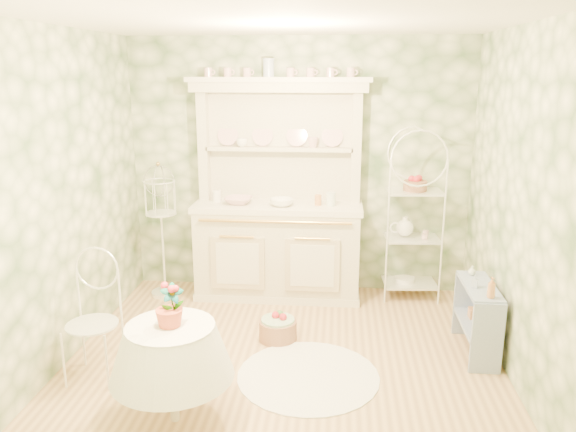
# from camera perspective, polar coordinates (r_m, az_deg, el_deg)

# --- Properties ---
(floor) EXTENTS (3.60, 3.60, 0.00)m
(floor) POSITION_cam_1_polar(r_m,az_deg,el_deg) (4.76, -0.56, -15.08)
(floor) COLOR tan
(floor) RESTS_ON ground
(ceiling) EXTENTS (3.60, 3.60, 0.00)m
(ceiling) POSITION_cam_1_polar(r_m,az_deg,el_deg) (4.15, -0.66, 19.34)
(ceiling) COLOR white
(ceiling) RESTS_ON floor
(wall_left) EXTENTS (3.60, 3.60, 0.00)m
(wall_left) POSITION_cam_1_polar(r_m,az_deg,el_deg) (4.78, -22.62, 1.30)
(wall_left) COLOR beige
(wall_left) RESTS_ON floor
(wall_right) EXTENTS (3.60, 3.60, 0.00)m
(wall_right) POSITION_cam_1_polar(r_m,az_deg,el_deg) (4.46, 23.10, 0.35)
(wall_right) COLOR beige
(wall_right) RESTS_ON floor
(wall_back) EXTENTS (3.60, 3.60, 0.00)m
(wall_back) POSITION_cam_1_polar(r_m,az_deg,el_deg) (6.01, 1.11, 4.97)
(wall_back) COLOR beige
(wall_back) RESTS_ON floor
(wall_front) EXTENTS (3.60, 3.60, 0.00)m
(wall_front) POSITION_cam_1_polar(r_m,az_deg,el_deg) (2.56, -4.68, -8.67)
(wall_front) COLOR beige
(wall_front) RESTS_ON floor
(kitchen_dresser) EXTENTS (1.87, 0.61, 2.29)m
(kitchen_dresser) POSITION_cam_1_polar(r_m,az_deg,el_deg) (5.80, -1.07, 2.54)
(kitchen_dresser) COLOR beige
(kitchen_dresser) RESTS_ON floor
(bakers_rack) EXTENTS (0.59, 0.44, 1.81)m
(bakers_rack) POSITION_cam_1_polar(r_m,az_deg,el_deg) (5.96, 12.62, 0.15)
(bakers_rack) COLOR white
(bakers_rack) RESTS_ON floor
(side_shelf) EXTENTS (0.29, 0.75, 0.64)m
(side_shelf) POSITION_cam_1_polar(r_m,az_deg,el_deg) (5.10, 18.65, -9.76)
(side_shelf) COLOR #8C9DBF
(side_shelf) RESTS_ON floor
(round_table) EXTENTS (0.74, 0.74, 0.67)m
(round_table) POSITION_cam_1_polar(r_m,az_deg,el_deg) (4.05, -11.61, -15.67)
(round_table) COLOR white
(round_table) RESTS_ON floor
(cafe_chair) EXTENTS (0.38, 0.38, 0.83)m
(cafe_chair) POSITION_cam_1_polar(r_m,az_deg,el_deg) (4.69, -19.25, -10.78)
(cafe_chair) COLOR white
(cafe_chair) RESTS_ON floor
(birdcage_stand) EXTENTS (0.35, 0.35, 1.33)m
(birdcage_stand) POSITION_cam_1_polar(r_m,az_deg,el_deg) (6.06, -12.65, -1.95)
(birdcage_stand) COLOR white
(birdcage_stand) RESTS_ON floor
(floor_basket) EXTENTS (0.36, 0.36, 0.21)m
(floor_basket) POSITION_cam_1_polar(r_m,az_deg,el_deg) (5.14, -1.04, -11.35)
(floor_basket) COLOR #9F6D51
(floor_basket) RESTS_ON floor
(lace_rug) EXTENTS (1.35, 1.35, 0.01)m
(lace_rug) POSITION_cam_1_polar(r_m,az_deg,el_deg) (4.64, 2.06, -15.91)
(lace_rug) COLOR white
(lace_rug) RESTS_ON floor
(bowl_floral) EXTENTS (0.32, 0.32, 0.07)m
(bowl_floral) POSITION_cam_1_polar(r_m,az_deg,el_deg) (5.85, -5.04, 1.32)
(bowl_floral) COLOR white
(bowl_floral) RESTS_ON kitchen_dresser
(bowl_white) EXTENTS (0.26, 0.26, 0.08)m
(bowl_white) POSITION_cam_1_polar(r_m,az_deg,el_deg) (5.73, -0.64, 1.10)
(bowl_white) COLOR white
(bowl_white) RESTS_ON kitchen_dresser
(cup_left) EXTENTS (0.14, 0.14, 0.09)m
(cup_left) POSITION_cam_1_polar(r_m,az_deg,el_deg) (5.91, -4.71, 7.30)
(cup_left) COLOR white
(cup_left) RESTS_ON kitchen_dresser
(cup_right) EXTENTS (0.14, 0.14, 0.11)m
(cup_right) POSITION_cam_1_polar(r_m,az_deg,el_deg) (5.85, 2.55, 7.26)
(cup_right) COLOR white
(cup_right) RESTS_ON kitchen_dresser
(potted_geranium) EXTENTS (0.18, 0.15, 0.29)m
(potted_geranium) POSITION_cam_1_polar(r_m,az_deg,el_deg) (3.81, -11.63, -9.02)
(potted_geranium) COLOR #3F7238
(potted_geranium) RESTS_ON round_table
(bottle_amber) EXTENTS (0.08, 0.08, 0.17)m
(bottle_amber) POSITION_cam_1_polar(r_m,az_deg,el_deg) (4.73, 19.96, -7.06)
(bottle_amber) COLOR #C37F46
(bottle_amber) RESTS_ON side_shelf
(bottle_blue) EXTENTS (0.06, 0.06, 0.11)m
(bottle_blue) POSITION_cam_1_polar(r_m,az_deg,el_deg) (4.92, 18.45, -6.46)
(bottle_blue) COLOR #AABAD8
(bottle_blue) RESTS_ON side_shelf
(bottle_glass) EXTENTS (0.08, 0.08, 0.09)m
(bottle_glass) POSITION_cam_1_polar(r_m,az_deg,el_deg) (5.20, 18.19, -5.37)
(bottle_glass) COLOR silver
(bottle_glass) RESTS_ON side_shelf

